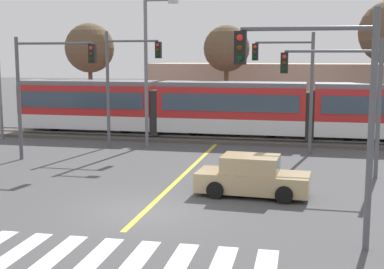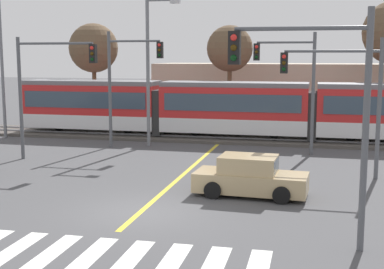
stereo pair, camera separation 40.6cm
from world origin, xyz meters
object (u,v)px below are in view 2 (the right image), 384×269
object	(u,v)px
traffic_light_far_left	(126,73)
traffic_light_mid_right	(344,87)
street_lamp_west	(4,58)
light_rail_tram	(234,107)
sedan_crossing	(250,177)
bare_tree_far_west	(94,48)
traffic_light_mid_left	(45,78)
street_lamp_centre	(151,63)
traffic_light_far_right	(294,76)
bare_tree_west	(230,49)
traffic_light_near_right	(320,94)

from	to	relation	value
traffic_light_far_left	traffic_light_mid_right	bearing A→B (deg)	-23.10
traffic_light_far_left	street_lamp_west	distance (m)	8.89
light_rail_tram	sedan_crossing	world-z (taller)	light_rail_tram
light_rail_tram	bare_tree_far_west	world-z (taller)	bare_tree_far_west
sedan_crossing	traffic_light_mid_left	distance (m)	12.21
sedan_crossing	street_lamp_centre	size ratio (longest dim) A/B	0.50
traffic_light_mid_left	traffic_light_far_right	distance (m)	12.75
bare_tree_far_west	street_lamp_centre	bearing A→B (deg)	-50.19
street_lamp_centre	bare_tree_west	xyz separation A→B (m)	(3.20, 8.36, 0.87)
traffic_light_mid_right	traffic_light_far_left	bearing A→B (deg)	156.90
traffic_light_mid_right	traffic_light_near_right	distance (m)	9.12
traffic_light_far_right	bare_tree_west	xyz separation A→B (m)	(-4.90, 9.03, 1.51)
traffic_light_mid_left	traffic_light_far_left	world-z (taller)	traffic_light_far_left
traffic_light_near_right	traffic_light_far_left	xyz separation A→B (m)	(-10.59, 14.02, 0.02)
traffic_light_far_right	bare_tree_west	distance (m)	10.38
light_rail_tram	bare_tree_west	size ratio (longest dim) A/B	3.81
street_lamp_centre	traffic_light_near_right	bearing A→B (deg)	-57.70
traffic_light_mid_left	street_lamp_west	distance (m)	8.61
sedan_crossing	traffic_light_far_left	size ratio (longest dim) A/B	0.65
light_rail_tram	traffic_light_mid_left	size ratio (longest dim) A/B	4.56
traffic_light_mid_left	traffic_light_mid_right	distance (m)	14.25
traffic_light_mid_right	street_lamp_centre	distance (m)	12.01
sedan_crossing	bare_tree_far_west	bearing A→B (deg)	127.57
traffic_light_far_right	bare_tree_far_west	bearing A→B (deg)	148.42
light_rail_tram	bare_tree_west	bearing A→B (deg)	102.78
street_lamp_centre	traffic_light_mid_left	bearing A→B (deg)	-125.64
traffic_light_far_right	traffic_light_mid_left	bearing A→B (deg)	-158.78
light_rail_tram	traffic_light_mid_left	bearing A→B (deg)	-133.34
traffic_light_far_right	street_lamp_centre	xyz separation A→B (m)	(-8.10, 0.67, 0.64)
light_rail_tram	traffic_light_mid_right	size ratio (longest dim) A/B	4.69
bare_tree_west	traffic_light_near_right	bearing A→B (deg)	-75.02
bare_tree_far_west	traffic_light_mid_left	bearing A→B (deg)	-75.79
street_lamp_centre	traffic_light_far_right	bearing A→B (deg)	-4.73
sedan_crossing	bare_tree_west	size ratio (longest dim) A/B	0.58
traffic_light_mid_left	traffic_light_far_right	xyz separation A→B (m)	(11.88, 4.61, 0.03)
sedan_crossing	bare_tree_west	bearing A→B (deg)	101.82
sedan_crossing	bare_tree_west	world-z (taller)	bare_tree_west
street_lamp_west	bare_tree_west	xyz separation A→B (m)	(13.06, 7.62, 0.58)
street_lamp_west	light_rail_tram	bearing A→B (deg)	10.32
traffic_light_mid_right	street_lamp_west	xyz separation A→B (m)	(-20.31, 6.59, 1.17)
traffic_light_far_left	bare_tree_west	distance (m)	10.33
street_lamp_west	traffic_light_far_right	bearing A→B (deg)	-4.50
street_lamp_centre	bare_tree_west	distance (m)	8.99
traffic_light_mid_right	street_lamp_centre	bearing A→B (deg)	150.79
light_rail_tram	street_lamp_west	bearing A→B (deg)	-169.68
light_rail_tram	traffic_light_far_right	xyz separation A→B (m)	(3.76, -4.00, 2.12)
traffic_light_mid_left	bare_tree_west	distance (m)	15.40
street_lamp_west	bare_tree_far_west	bearing A→B (deg)	72.81
traffic_light_far_right	traffic_light_near_right	world-z (taller)	traffic_light_near_right
street_lamp_centre	bare_tree_far_west	distance (m)	11.54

